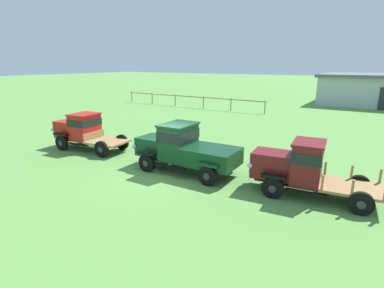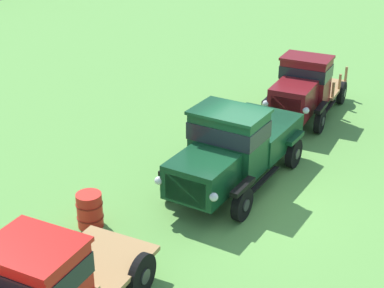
{
  "view_description": "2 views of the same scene",
  "coord_description": "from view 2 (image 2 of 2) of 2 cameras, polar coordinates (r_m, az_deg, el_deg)",
  "views": [
    {
      "loc": [
        7.93,
        -10.15,
        4.86
      ],
      "look_at": [
        0.26,
        1.88,
        1.0
      ],
      "focal_mm": 28.0,
      "sensor_mm": 36.0,
      "label": 1
    },
    {
      "loc": [
        -11.55,
        -5.65,
        7.56
      ],
      "look_at": [
        0.26,
        1.88,
        1.0
      ],
      "focal_mm": 55.0,
      "sensor_mm": 36.0,
      "label": 2
    }
  ],
  "objects": [
    {
      "name": "ground_plane",
      "position": [
        14.92,
        5.58,
        -5.49
      ],
      "size": [
        240.0,
        240.0,
        0.0
      ],
      "primitive_type": "plane",
      "color": "#5B9342"
    },
    {
      "name": "vintage_truck_second_in_line",
      "position": [
        15.16,
        4.14,
        -0.17
      ],
      "size": [
        5.08,
        2.3,
        2.21
      ],
      "color": "black",
      "rests_on": "ground"
    },
    {
      "name": "vintage_truck_midrow_center",
      "position": [
        19.54,
        10.68,
        5.31
      ],
      "size": [
        4.79,
        2.27,
        2.1
      ],
      "color": "black",
      "rests_on": "ground"
    },
    {
      "name": "oil_drum_beside_row",
      "position": [
        18.83,
        2.57,
        2.74
      ],
      "size": [
        0.65,
        0.65,
        0.81
      ],
      "color": "gold",
      "rests_on": "ground"
    },
    {
      "name": "oil_drum_near_fence",
      "position": [
        13.85,
        -9.89,
        -6.34
      ],
      "size": [
        0.63,
        0.63,
        0.85
      ],
      "color": "red",
      "rests_on": "ground"
    }
  ]
}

